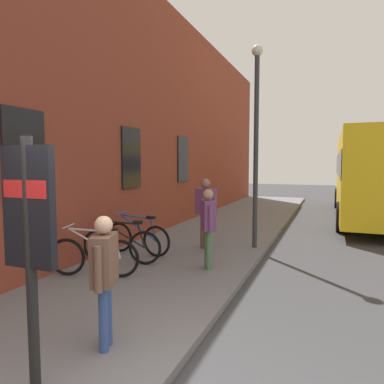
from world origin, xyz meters
The scene contains 12 objects.
ground centered at (6.00, -1.00, 0.00)m, with size 60.00×60.00×0.00m, color #38383A.
sidewalk_pavement centered at (8.00, 1.75, 0.06)m, with size 24.00×3.50×0.12m, color slate.
station_facade centered at (8.99, 3.80, 3.68)m, with size 22.00×0.65×7.37m.
bicycle_nearest_sign centered at (2.76, 2.65, 0.51)m, with size 0.62×1.72×0.97m.
bicycle_mid_rack centered at (3.71, 2.65, 0.51)m, with size 0.51×1.75×0.97m.
bicycle_under_window centered at (4.50, 2.72, 0.51)m, with size 0.48×1.77×0.97m.
transit_info_sign centered at (-0.25, 1.04, 1.72)m, with size 0.10×0.55×2.40m.
city_bus centered at (13.20, -3.00, 1.92)m, with size 10.50×2.66×3.35m.
pedestrian_by_facade centered at (4.06, 0.82, 1.11)m, with size 0.54×0.44×1.62m.
pedestrian_crossing_street centered at (5.60, 1.42, 1.19)m, with size 0.41×0.63×1.76m.
pedestrian_near_bus centered at (0.67, 0.91, 1.07)m, with size 0.56×0.36×1.55m.
street_lamp centered at (6.20, 0.30, 3.11)m, with size 0.28×0.28×5.03m.
Camera 1 is at (-2.61, -1.46, 2.26)m, focal length 32.91 mm.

